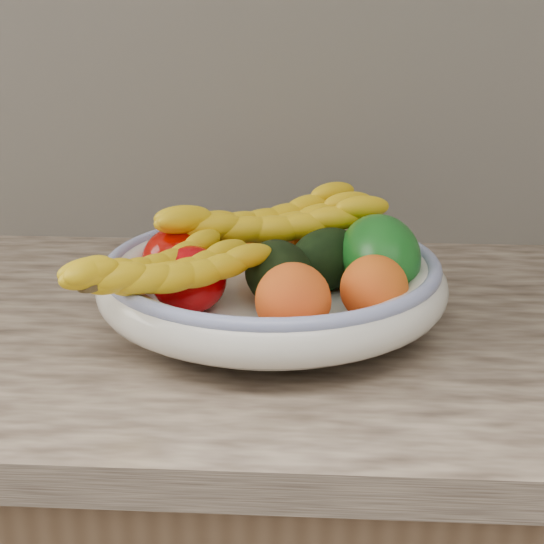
% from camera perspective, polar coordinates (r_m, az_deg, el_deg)
% --- Properties ---
extents(fruit_bowl, '(0.39, 0.39, 0.08)m').
position_cam_1_polar(fruit_bowl, '(0.93, -0.00, -0.66)').
color(fruit_bowl, silver).
rests_on(fruit_bowl, kitchen_counter).
extents(clementine_back_left, '(0.06, 0.06, 0.05)m').
position_cam_1_polar(clementine_back_left, '(1.03, -0.98, 1.59)').
color(clementine_back_left, orange).
rests_on(clementine_back_left, fruit_bowl).
extents(clementine_back_right, '(0.07, 0.07, 0.05)m').
position_cam_1_polar(clementine_back_right, '(1.04, 2.53, 1.79)').
color(clementine_back_right, '#EF6105').
rests_on(clementine_back_right, fruit_bowl).
extents(tomato_left, '(0.11, 0.11, 0.07)m').
position_cam_1_polar(tomato_left, '(0.97, -6.48, 0.88)').
color(tomato_left, '#9E0600').
rests_on(tomato_left, fruit_bowl).
extents(tomato_near_left, '(0.09, 0.09, 0.07)m').
position_cam_1_polar(tomato_near_left, '(0.90, -5.71, -0.51)').
color(tomato_near_left, '#B60308').
rests_on(tomato_near_left, fruit_bowl).
extents(avocado_center, '(0.10, 0.12, 0.07)m').
position_cam_1_polar(avocado_center, '(0.91, 0.45, -0.10)').
color(avocado_center, black).
rests_on(avocado_center, fruit_bowl).
extents(avocado_right, '(0.12, 0.13, 0.07)m').
position_cam_1_polar(avocado_right, '(0.96, 3.78, 0.88)').
color(avocado_right, black).
rests_on(avocado_right, fruit_bowl).
extents(green_mango, '(0.14, 0.16, 0.11)m').
position_cam_1_polar(green_mango, '(0.94, 7.37, 1.09)').
color(green_mango, '#105616').
rests_on(green_mango, fruit_bowl).
extents(peach_front, '(0.08, 0.08, 0.08)m').
position_cam_1_polar(peach_front, '(0.83, 1.46, -1.95)').
color(peach_front, orange).
rests_on(peach_front, fruit_bowl).
extents(peach_right, '(0.09, 0.09, 0.07)m').
position_cam_1_polar(peach_right, '(0.86, 7.00, -1.15)').
color(peach_right, orange).
rests_on(peach_right, fruit_bowl).
extents(banana_bunch_back, '(0.31, 0.23, 0.08)m').
position_cam_1_polar(banana_bunch_back, '(0.99, -0.24, 2.95)').
color(banana_bunch_back, yellow).
rests_on(banana_bunch_back, fruit_bowl).
extents(banana_bunch_front, '(0.24, 0.25, 0.07)m').
position_cam_1_polar(banana_bunch_front, '(0.85, -7.52, -0.36)').
color(banana_bunch_front, yellow).
rests_on(banana_bunch_front, fruit_bowl).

